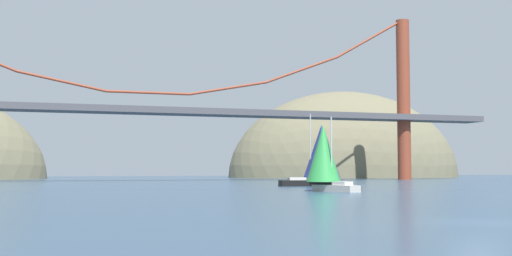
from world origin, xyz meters
TOP-DOWN VIEW (x-y plane):
  - ground_plane at (0.00, 0.00)m, footprint 360.00×360.00m
  - headland_right at (60.00, 135.00)m, footprint 65.60×44.00m
  - suspension_bridge at (-0.00, 95.00)m, footprint 144.37×6.00m
  - sailboat_green_sail at (9.37, 36.60)m, footprint 4.41×6.76m
  - sailboat_navy_sail at (17.01, 54.80)m, footprint 8.42×5.19m

SIDE VIEW (x-z plane):
  - ground_plane at x=0.00m, z-range 0.00..0.00m
  - headland_right at x=60.00m, z-range -23.52..23.52m
  - sailboat_green_sail at x=9.37m, z-range -0.16..7.39m
  - sailboat_navy_sail at x=17.01m, z-range -0.44..9.18m
  - suspension_bridge at x=0.00m, z-range -2.58..31.81m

